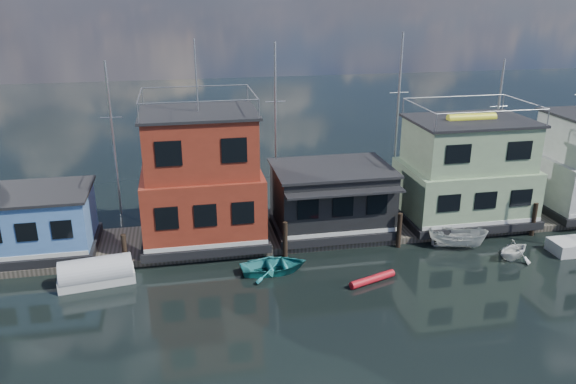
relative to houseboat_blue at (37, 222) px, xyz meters
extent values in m
plane|color=black|center=(18.00, -12.00, -2.21)|extent=(160.00, 160.00, 0.00)
cube|color=#595147|center=(18.00, 0.00, -2.01)|extent=(48.00, 5.00, 0.40)
cube|color=black|center=(0.00, 0.00, -1.56)|extent=(6.40, 4.90, 0.50)
cube|color=#5587D0|center=(0.00, 0.00, 0.19)|extent=(6.00, 4.50, 3.00)
cube|color=black|center=(0.00, 0.00, 1.77)|extent=(6.30, 4.80, 0.16)
cube|color=black|center=(9.50, 0.00, -1.56)|extent=(7.40, 5.90, 0.50)
cube|color=maroon|center=(9.50, 0.00, 0.57)|extent=(7.00, 5.50, 3.74)
cube|color=maroon|center=(9.50, 0.00, 4.17)|extent=(6.30, 4.95, 3.46)
cube|color=black|center=(9.50, 0.00, 5.97)|extent=(6.65, 5.23, 0.16)
cylinder|color=silver|center=(9.50, 0.00, 8.05)|extent=(0.08, 0.08, 4.00)
cube|color=black|center=(17.50, 0.00, -1.56)|extent=(7.40, 5.40, 0.50)
cube|color=black|center=(17.50, 0.00, 0.39)|extent=(7.00, 5.00, 3.40)
cube|color=black|center=(17.50, 0.00, 2.17)|extent=(7.30, 5.30, 0.16)
cube|color=black|center=(17.50, -2.80, 1.58)|extent=(7.00, 1.20, 0.12)
cube|color=black|center=(26.50, 0.00, -1.56)|extent=(8.40, 5.90, 0.50)
cube|color=#8CAB7E|center=(26.50, 0.00, 0.25)|extent=(8.00, 5.50, 3.12)
cube|color=#8CAB7E|center=(26.50, 0.00, 3.25)|extent=(7.20, 4.95, 2.88)
cube|color=black|center=(26.50, 0.00, 4.77)|extent=(7.60, 5.23, 0.16)
cylinder|color=#FEFF2F|center=(26.50, 0.00, 4.94)|extent=(3.20, 0.56, 0.56)
cylinder|color=#2D2116|center=(5.00, -2.80, -1.11)|extent=(0.28, 0.28, 2.20)
cylinder|color=#2D2116|center=(14.00, -2.80, -1.11)|extent=(0.28, 0.28, 2.20)
cylinder|color=#2D2116|center=(21.00, -2.80, -1.11)|extent=(0.28, 0.28, 2.20)
cylinder|color=#2D2116|center=(30.00, -2.80, -1.11)|extent=(0.28, 0.28, 2.20)
cylinder|color=silver|center=(4.00, 6.00, 3.04)|extent=(0.16, 0.16, 10.50)
cylinder|color=silver|center=(4.00, 6.00, 4.62)|extent=(1.40, 0.06, 0.06)
cylinder|color=silver|center=(15.00, 6.00, 3.54)|extent=(0.16, 0.16, 11.50)
cylinder|color=silver|center=(15.00, 6.00, 5.27)|extent=(1.40, 0.06, 0.06)
cylinder|color=silver|center=(24.00, 6.00, 3.79)|extent=(0.16, 0.16, 12.00)
cylinder|color=silver|center=(24.00, 6.00, 5.59)|extent=(1.40, 0.06, 0.06)
cylinder|color=silver|center=(32.00, 6.00, 2.79)|extent=(0.16, 0.16, 10.00)
cylinder|color=silver|center=(32.00, 6.00, 4.29)|extent=(1.40, 0.06, 0.06)
imported|color=teal|center=(13.05, -4.51, -1.82)|extent=(3.89, 2.90, 0.77)
cylinder|color=red|center=(18.00, -6.71, -2.00)|extent=(2.78, 1.34, 0.41)
cube|color=silver|center=(3.56, -3.95, -1.88)|extent=(4.06, 2.02, 0.65)
cylinder|color=#BABBC0|center=(3.56, -3.95, -1.51)|extent=(3.89, 2.09, 1.57)
imported|color=white|center=(26.94, -5.60, -1.58)|extent=(2.98, 2.81, 1.25)
imported|color=silver|center=(24.42, -3.63, -1.54)|extent=(3.68, 2.56, 1.33)
camera|label=1|loc=(8.48, -31.90, 12.60)|focal=35.00mm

